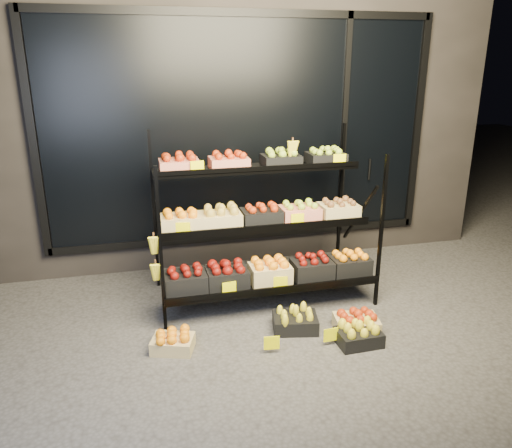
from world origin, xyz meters
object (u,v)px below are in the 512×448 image
object	(u,v)px
display_rack	(263,224)
floor_crate_left	(173,341)
floor_crate_midleft	(295,320)
floor_crate_midright	(356,322)

from	to	relation	value
display_rack	floor_crate_left	world-z (taller)	display_rack
floor_crate_midleft	floor_crate_midright	xyz separation A→B (m)	(0.52, -0.15, -0.00)
display_rack	floor_crate_midright	bearing A→B (deg)	-52.24
floor_crate_left	floor_crate_midleft	distance (m)	1.10
floor_crate_midleft	floor_crate_midright	bearing A→B (deg)	-4.80
display_rack	floor_crate_left	distance (m)	1.41
floor_crate_midright	display_rack	bearing A→B (deg)	137.31
display_rack	floor_crate_midleft	bearing A→B (deg)	-79.63
display_rack	floor_crate_midright	world-z (taller)	display_rack
floor_crate_left	floor_crate_midleft	size ratio (longest dim) A/B	0.90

